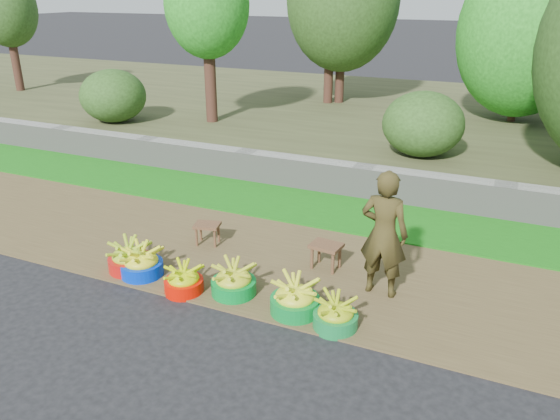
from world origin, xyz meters
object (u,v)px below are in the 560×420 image
at_px(basin_e, 295,299).
at_px(stool_right, 326,249).
at_px(basin_b, 141,263).
at_px(basin_a, 130,258).
at_px(vendor_woman, 384,234).
at_px(basin_d, 234,281).
at_px(stool_left, 207,228).
at_px(basin_c, 184,281).
at_px(basin_f, 336,315).

height_order(basin_e, stool_right, basin_e).
xyz_separation_m(basin_b, stool_right, (2.02, 1.09, 0.11)).
xyz_separation_m(basin_a, vendor_woman, (3.01, 0.75, 0.59)).
relative_size(basin_a, basin_b, 1.02).
relative_size(basin_d, vendor_woman, 0.35).
bearing_deg(stool_right, basin_d, -126.95).
height_order(basin_d, stool_left, basin_d).
xyz_separation_m(basin_b, stool_left, (0.29, 1.09, 0.08)).
bearing_deg(basin_d, stool_left, 133.46).
bearing_deg(vendor_woman, basin_b, 18.19).
relative_size(basin_a, vendor_woman, 0.36).
bearing_deg(basin_d, vendor_woman, 25.02).
height_order(basin_d, stool_right, basin_d).
height_order(stool_left, vendor_woman, vendor_woman).
xyz_separation_m(basin_e, vendor_woman, (0.74, 0.79, 0.59)).
bearing_deg(basin_c, basin_e, 4.89).
bearing_deg(basin_e, basin_d, 174.78).
bearing_deg(stool_left, stool_right, 0.00).
bearing_deg(basin_a, stool_left, 64.18).
bearing_deg(basin_c, stool_left, 108.55).
relative_size(basin_c, stool_left, 1.17).
xyz_separation_m(basin_d, stool_left, (-0.97, 1.02, 0.08)).
bearing_deg(basin_d, basin_f, -6.87).
height_order(basin_c, basin_e, basin_e).
bearing_deg(vendor_woman, basin_c, 25.76).
distance_m(basin_c, basin_f, 1.86).
relative_size(basin_a, basin_d, 1.02).
bearing_deg(basin_a, basin_f, -2.70).
bearing_deg(basin_a, basin_d, 1.00).
xyz_separation_m(basin_f, stool_left, (-2.26, 1.18, 0.10)).
bearing_deg(basin_d, basin_c, -161.28).
height_order(basin_a, basin_c, basin_a).
bearing_deg(basin_d, stool_right, 53.05).
bearing_deg(basin_e, basin_a, 178.80).
height_order(basin_b, stool_right, basin_b).
relative_size(basin_c, basin_e, 0.84).
relative_size(stool_left, stool_right, 0.96).
relative_size(basin_a, basin_f, 1.12).
height_order(basin_a, stool_right, basin_a).
relative_size(basin_f, stool_right, 1.16).
bearing_deg(vendor_woman, basin_f, 76.53).
distance_m(stool_right, vendor_woman, 0.96).
bearing_deg(basin_f, basin_e, 170.48).
xyz_separation_m(basin_c, stool_left, (-0.41, 1.21, 0.11)).
bearing_deg(basin_d, basin_e, -5.22).
height_order(basin_d, basin_f, basin_d).
bearing_deg(basin_a, stool_right, 25.03).
height_order(basin_b, stool_left, basin_b).
bearing_deg(vendor_woman, stool_left, -4.43).
xyz_separation_m(basin_b, basin_f, (2.55, -0.08, -0.02)).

